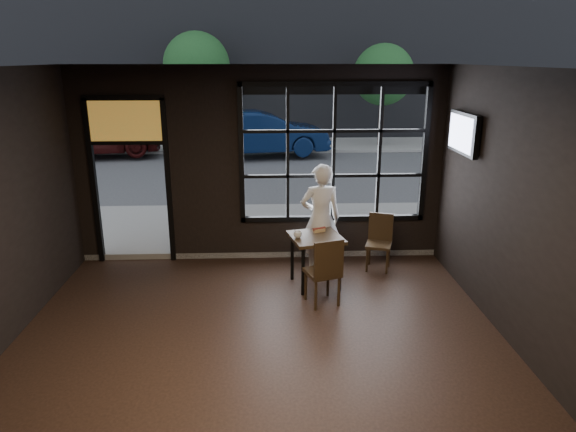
{
  "coord_description": "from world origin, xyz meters",
  "views": [
    {
      "loc": [
        0.11,
        -4.73,
        3.3
      ],
      "look_at": [
        0.4,
        2.2,
        1.15
      ],
      "focal_mm": 32.0,
      "sensor_mm": 36.0,
      "label": 1
    }
  ],
  "objects_px": {
    "chair_near": "(322,270)",
    "man": "(320,219)",
    "cafe_table": "(315,260)",
    "navy_car": "(262,133)"
  },
  "relations": [
    {
      "from": "chair_near",
      "to": "navy_car",
      "type": "relative_size",
      "value": 0.22
    },
    {
      "from": "cafe_table",
      "to": "man",
      "type": "bearing_deg",
      "value": 64.15
    },
    {
      "from": "chair_near",
      "to": "navy_car",
      "type": "xyz_separation_m",
      "value": [
        -0.9,
        10.9,
        0.34
      ]
    },
    {
      "from": "navy_car",
      "to": "chair_near",
      "type": "bearing_deg",
      "value": 175.75
    },
    {
      "from": "man",
      "to": "navy_car",
      "type": "bearing_deg",
      "value": -90.57
    },
    {
      "from": "chair_near",
      "to": "man",
      "type": "xyz_separation_m",
      "value": [
        0.08,
        1.14,
        0.38
      ]
    },
    {
      "from": "cafe_table",
      "to": "navy_car",
      "type": "distance_m",
      "value": 10.35
    },
    {
      "from": "cafe_table",
      "to": "man",
      "type": "xyz_separation_m",
      "value": [
        0.12,
        0.53,
        0.49
      ]
    },
    {
      "from": "man",
      "to": "navy_car",
      "type": "xyz_separation_m",
      "value": [
        -0.99,
        9.77,
        -0.04
      ]
    },
    {
      "from": "man",
      "to": "navy_car",
      "type": "relative_size",
      "value": 0.39
    }
  ]
}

